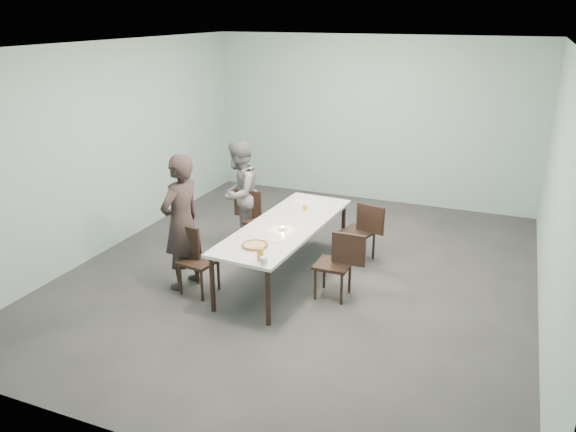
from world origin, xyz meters
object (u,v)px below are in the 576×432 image
at_px(chair_near_left, 193,255).
at_px(beer_glass, 260,254).
at_px(water_tumbler, 264,261).
at_px(side_plate, 276,240).
at_px(pizza, 255,245).
at_px(tealight, 283,228).
at_px(diner_near, 181,222).
at_px(chair_far_right, 363,228).
at_px(table, 286,228).
at_px(diner_far, 239,194).
at_px(chair_far_left, 255,215).
at_px(amber_tumbler, 305,208).
at_px(chair_near_right, 339,260).

xyz_separation_m(chair_near_left, beer_glass, (1.08, -0.32, 0.32)).
bearing_deg(water_tumbler, side_plate, 102.05).
bearing_deg(side_plate, pizza, -119.51).
distance_m(chair_near_left, tealight, 1.17).
distance_m(diner_near, pizza, 1.07).
distance_m(chair_far_right, diner_near, 2.54).
xyz_separation_m(side_plate, water_tumbler, (0.15, -0.69, 0.04)).
xyz_separation_m(table, water_tumbler, (0.26, -1.24, 0.10)).
distance_m(beer_glass, tealight, 0.96).
height_order(pizza, beer_glass, beer_glass).
xyz_separation_m(table, pizza, (-0.05, -0.83, 0.08)).
bearing_deg(pizza, side_plate, 60.49).
relative_size(side_plate, tealight, 3.21).
height_order(table, diner_near, diner_near).
distance_m(diner_near, diner_far, 1.56).
distance_m(chair_far_left, side_plate, 1.65).
bearing_deg(beer_glass, water_tumbler, -47.69).
relative_size(table, tealight, 47.26).
relative_size(table, diner_far, 1.66).
bearing_deg(chair_near_left, diner_far, 104.19).
bearing_deg(water_tumbler, chair_far_left, 118.09).
relative_size(diner_far, side_plate, 8.85).
xyz_separation_m(diner_near, amber_tumbler, (1.16, 1.35, -0.09)).
bearing_deg(table, diner_near, -145.87).
xyz_separation_m(chair_far_right, diner_far, (-1.91, -0.05, 0.30)).
bearing_deg(chair_near_right, amber_tumbler, -48.00).
bearing_deg(table, chair_near_right, -19.46).
height_order(table, water_tumbler, water_tumbler).
relative_size(beer_glass, tealight, 2.68).
relative_size(side_plate, water_tumbler, 2.00).
bearing_deg(diner_near, amber_tumbler, 149.67).
height_order(table, diner_far, diner_far).
height_order(table, chair_far_right, chair_far_right).
bearing_deg(side_plate, diner_far, 131.33).
distance_m(chair_near_left, beer_glass, 1.17).
relative_size(chair_far_right, diner_near, 0.49).
distance_m(chair_near_right, chair_far_right, 1.16).
distance_m(table, tealight, 0.22).
height_order(chair_near_right, beer_glass, beer_glass).
bearing_deg(chair_near_left, chair_near_right, 24.91).
bearing_deg(chair_far_right, tealight, 69.23).
distance_m(pizza, beer_glass, 0.39).
bearing_deg(pizza, table, 86.55).
bearing_deg(table, beer_glass, -81.56).
bearing_deg(diner_far, side_plate, 40.32).
bearing_deg(amber_tumbler, diner_near, -130.57).
bearing_deg(amber_tumbler, chair_far_left, 168.01).
relative_size(chair_far_left, amber_tumbler, 10.88).
height_order(chair_near_left, water_tumbler, chair_near_left).
xyz_separation_m(chair_far_left, beer_glass, (1.00, -1.93, 0.32)).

